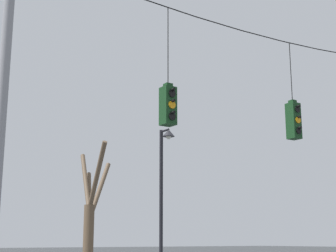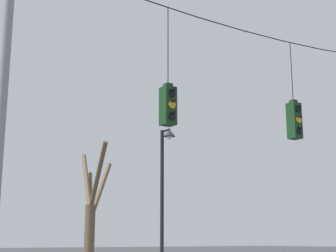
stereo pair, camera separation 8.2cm
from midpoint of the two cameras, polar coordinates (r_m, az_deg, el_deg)
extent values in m
cylinder|color=gray|center=(11.18, -18.22, 1.15)|extent=(0.23, 0.23, 8.12)
cylinder|color=black|center=(14.07, 0.06, 12.93)|extent=(1.70, 0.03, 0.08)
cylinder|color=black|center=(15.00, 5.53, 11.21)|extent=(1.70, 0.03, 0.03)
cylinder|color=black|center=(16.08, 10.26, 9.79)|extent=(1.70, 0.03, 0.08)
cylinder|color=black|center=(17.27, 14.33, 8.66)|extent=(1.70, 0.03, 0.13)
cylinder|color=black|center=(18.56, 17.83, 7.79)|extent=(1.70, 0.03, 0.18)
cube|color=#143819|center=(13.10, -0.18, 2.21)|extent=(0.34, 0.34, 0.99)
cube|color=#143819|center=(13.25, -0.18, 4.50)|extent=(0.19, 0.19, 0.10)
cylinder|color=black|center=(13.62, -0.18, 8.96)|extent=(0.02, 0.02, 2.12)
cylinder|color=black|center=(13.03, 0.28, 3.65)|extent=(0.20, 0.03, 0.20)
cylinder|color=black|center=(13.02, 0.39, 4.07)|extent=(0.07, 0.12, 0.07)
cylinder|color=orange|center=(12.95, 0.28, 2.38)|extent=(0.20, 0.03, 0.20)
cylinder|color=black|center=(12.94, 0.39, 2.81)|extent=(0.07, 0.12, 0.07)
cylinder|color=black|center=(12.88, 0.28, 1.10)|extent=(0.20, 0.03, 0.20)
cylinder|color=black|center=(12.86, 0.39, 1.52)|extent=(0.07, 0.12, 0.07)
cylinder|color=black|center=(13.33, -0.63, 3.28)|extent=(0.20, 0.03, 0.20)
cylinder|color=black|center=(13.39, -0.73, 3.61)|extent=(0.07, 0.12, 0.07)
cylinder|color=orange|center=(13.25, -0.63, 2.04)|extent=(0.20, 0.03, 0.20)
cylinder|color=black|center=(13.31, -0.74, 2.37)|extent=(0.07, 0.12, 0.07)
cylinder|color=black|center=(13.18, -0.63, 0.78)|extent=(0.20, 0.03, 0.20)
cylinder|color=black|center=(13.23, -0.74, 1.12)|extent=(0.07, 0.12, 0.07)
cube|color=#143819|center=(16.14, 13.60, 0.53)|extent=(0.34, 0.34, 1.11)
cube|color=#143819|center=(16.29, 13.49, 2.60)|extent=(0.19, 0.19, 0.10)
cylinder|color=black|center=(16.57, 13.31, 5.92)|extent=(0.02, 0.02, 1.89)
cylinder|color=black|center=(16.10, 14.02, 1.81)|extent=(0.20, 0.03, 0.20)
cylinder|color=black|center=(16.10, 14.12, 2.15)|extent=(0.07, 0.12, 0.07)
cylinder|color=orange|center=(16.02, 14.08, 0.65)|extent=(0.20, 0.03, 0.20)
cylinder|color=black|center=(16.02, 14.19, 0.99)|extent=(0.07, 0.12, 0.07)
cylinder|color=black|center=(15.95, 14.15, -0.52)|extent=(0.20, 0.03, 0.20)
cylinder|color=black|center=(15.94, 14.25, -0.18)|extent=(0.07, 0.12, 0.07)
cylinder|color=black|center=(16.34, 13.06, 1.55)|extent=(0.20, 0.03, 0.20)
cylinder|color=black|center=(16.39, 12.93, 1.82)|extent=(0.07, 0.12, 0.07)
cylinder|color=orange|center=(16.27, 13.12, 0.40)|extent=(0.20, 0.03, 0.20)
cylinder|color=black|center=(16.31, 12.98, 0.68)|extent=(0.07, 0.12, 0.07)
cylinder|color=black|center=(16.20, 13.17, -0.75)|extent=(0.20, 0.03, 0.20)
cylinder|color=black|center=(16.24, 13.04, -0.46)|extent=(0.07, 0.12, 0.07)
cylinder|color=black|center=(17.18, -0.91, -8.99)|extent=(0.12, 0.12, 5.21)
cylinder|color=black|center=(17.35, -0.48, -0.51)|extent=(0.07, 0.44, 0.07)
cone|color=#232328|center=(17.14, -0.07, -0.77)|extent=(0.40, 0.40, 0.24)
sphere|color=silver|center=(17.12, -0.07, -1.17)|extent=(0.18, 0.18, 0.18)
cylinder|color=brown|center=(17.25, -8.99, -13.06)|extent=(0.34, 0.34, 2.68)
cylinder|color=brown|center=(17.93, -7.77, -7.14)|extent=(1.28, 1.00, 2.12)
cylinder|color=brown|center=(18.15, -9.23, -6.16)|extent=(0.59, 1.72, 2.22)
cylinder|color=brown|center=(18.06, -8.88, -7.34)|extent=(0.77, 1.51, 1.61)
cylinder|color=brown|center=(16.75, -8.02, -5.49)|extent=(0.33, 1.45, 2.11)
camera|label=1|loc=(0.04, -90.18, 0.04)|focal=55.00mm
camera|label=2|loc=(0.04, 89.82, -0.04)|focal=55.00mm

